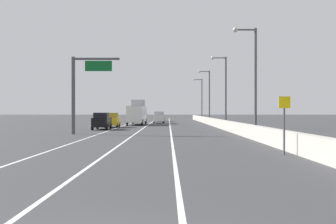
# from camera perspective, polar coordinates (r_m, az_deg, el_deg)

# --- Properties ---
(ground_plane) EXTENTS (320.00, 320.00, 0.00)m
(ground_plane) POSITION_cam_1_polar(r_m,az_deg,el_deg) (70.09, -0.95, -1.67)
(ground_plane) COLOR #38383A
(lane_stripe_left) EXTENTS (0.16, 130.00, 0.00)m
(lane_stripe_left) POSITION_cam_1_polar(r_m,az_deg,el_deg) (61.45, -6.23, -1.93)
(lane_stripe_left) COLOR silver
(lane_stripe_left) RESTS_ON ground_plane
(lane_stripe_center) EXTENTS (0.16, 130.00, 0.00)m
(lane_stripe_center) POSITION_cam_1_polar(r_m,az_deg,el_deg) (61.17, -2.97, -1.94)
(lane_stripe_center) COLOR silver
(lane_stripe_center) RESTS_ON ground_plane
(lane_stripe_right) EXTENTS (0.16, 130.00, 0.00)m
(lane_stripe_right) POSITION_cam_1_polar(r_m,az_deg,el_deg) (61.09, 0.31, -1.94)
(lane_stripe_right) COLOR silver
(lane_stripe_right) RESTS_ON ground_plane
(jersey_barrier_right) EXTENTS (0.60, 120.00, 1.10)m
(jersey_barrier_right) POSITION_cam_1_polar(r_m,az_deg,el_deg) (46.58, 8.51, -1.93)
(jersey_barrier_right) COLOR #B2ADA3
(jersey_barrier_right) RESTS_ON ground_plane
(overhead_sign_gantry) EXTENTS (4.68, 0.36, 7.50)m
(overhead_sign_gantry) POSITION_cam_1_polar(r_m,az_deg,el_deg) (39.83, -12.26, 3.72)
(overhead_sign_gantry) COLOR #47474C
(overhead_sign_gantry) RESTS_ON ground_plane
(speed_advisory_sign) EXTENTS (0.60, 0.11, 3.00)m
(speed_advisory_sign) POSITION_cam_1_polar(r_m,az_deg,el_deg) (21.37, 16.24, -1.18)
(speed_advisory_sign) COLOR #4C4C51
(speed_advisory_sign) RESTS_ON ground_plane
(lamp_post_right_second) EXTENTS (2.14, 0.44, 9.66)m
(lamp_post_right_second) POSITION_cam_1_polar(r_m,az_deg,el_deg) (36.38, 11.97, 5.39)
(lamp_post_right_second) COLOR #4C4C51
(lamp_post_right_second) RESTS_ON ground_plane
(lamp_post_right_third) EXTENTS (2.14, 0.44, 9.66)m
(lamp_post_right_third) POSITION_cam_1_polar(r_m,az_deg,el_deg) (54.95, 7.98, 3.63)
(lamp_post_right_third) COLOR #4C4C51
(lamp_post_right_third) RESTS_ON ground_plane
(lamp_post_right_fourth) EXTENTS (2.14, 0.44, 9.66)m
(lamp_post_right_fourth) POSITION_cam_1_polar(r_m,az_deg,el_deg) (73.64, 5.73, 2.75)
(lamp_post_right_fourth) COLOR #4C4C51
(lamp_post_right_fourth) RESTS_ON ground_plane
(lamp_post_right_fifth) EXTENTS (2.14, 0.44, 9.66)m
(lamp_post_right_fifth) POSITION_cam_1_polar(r_m,az_deg,el_deg) (92.45, 4.71, 2.23)
(lamp_post_right_fifth) COLOR #4C4C51
(lamp_post_right_fifth) RESTS_ON ground_plane
(car_blue_0) EXTENTS (1.86, 4.12, 2.07)m
(car_blue_0) POSITION_cam_1_polar(r_m,az_deg,el_deg) (82.32, -1.12, -0.68)
(car_blue_0) COLOR #1E389E
(car_blue_0) RESTS_ON ground_plane
(car_white_1) EXTENTS (2.08, 4.63, 2.12)m
(car_white_1) POSITION_cam_1_polar(r_m,az_deg,el_deg) (72.77, -1.30, -0.77)
(car_white_1) COLOR white
(car_white_1) RESTS_ON ground_plane
(car_yellow_2) EXTENTS (1.87, 4.24, 1.98)m
(car_yellow_2) POSITION_cam_1_polar(r_m,az_deg,el_deg) (54.88, -7.88, -1.15)
(car_yellow_2) COLOR gold
(car_yellow_2) RESTS_ON ground_plane
(car_black_3) EXTENTS (1.92, 4.45, 2.04)m
(car_black_3) POSITION_cam_1_polar(r_m,az_deg,el_deg) (48.74, -9.37, -1.29)
(car_black_3) COLOR black
(car_black_3) RESTS_ON ground_plane
(box_truck) EXTENTS (2.59, 9.85, 4.07)m
(box_truck) POSITION_cam_1_polar(r_m,az_deg,el_deg) (64.95, -4.37, -0.18)
(box_truck) COLOR silver
(box_truck) RESTS_ON ground_plane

